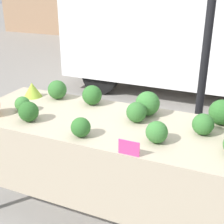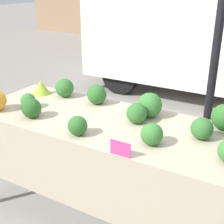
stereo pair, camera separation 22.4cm
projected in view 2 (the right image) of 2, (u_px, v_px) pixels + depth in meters
name	position (u px, v px, depth m)	size (l,w,h in m)	color
ground_plane	(112.00, 220.00, 2.64)	(40.00, 40.00, 0.00)	gray
tent_pole	(213.00, 70.00, 2.59)	(0.07, 0.07, 2.36)	black
parked_truck	(215.00, 21.00, 5.16)	(4.37, 1.96, 2.37)	white
market_table	(107.00, 140.00, 2.27)	(2.22, 0.80, 0.91)	tan
romanesco_head	(41.00, 87.00, 2.82)	(0.16, 0.16, 0.13)	#93B238
broccoli_head_0	(224.00, 117.00, 2.14)	(0.18, 0.18, 0.18)	#2D6628
broccoli_head_1	(152.00, 134.00, 1.94)	(0.14, 0.14, 0.14)	#387533
broccoli_head_2	(202.00, 129.00, 2.01)	(0.15, 0.15, 0.15)	#336B2D
broccoli_head_3	(65.00, 88.00, 2.74)	(0.16, 0.16, 0.16)	#336B2D
broccoli_head_6	(78.00, 126.00, 2.07)	(0.13, 0.13, 0.13)	#2D6628
broccoli_head_7	(28.00, 101.00, 2.51)	(0.12, 0.12, 0.12)	#387533
broccoli_head_8	(31.00, 108.00, 2.33)	(0.15, 0.15, 0.15)	#285B23
broccoli_head_9	(150.00, 105.00, 2.34)	(0.19, 0.19, 0.19)	#387533
broccoli_head_11	(137.00, 113.00, 2.24)	(0.15, 0.15, 0.15)	#336B2D
broccoli_head_12	(97.00, 94.00, 2.59)	(0.16, 0.16, 0.16)	#2D6628
price_sign	(120.00, 149.00, 1.83)	(0.13, 0.01, 0.09)	#E53D84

